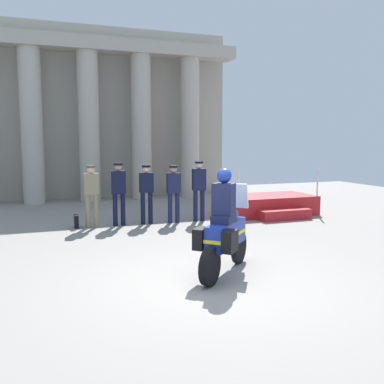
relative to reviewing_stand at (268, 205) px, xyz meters
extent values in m
plane|color=gray|center=(-4.30, -5.53, -0.29)|extent=(28.00, 28.00, 0.00)
cube|color=#A49F91|center=(-4.94, 6.23, 3.18)|extent=(12.10, 0.30, 6.95)
cylinder|color=#B2AD9E|center=(-7.03, 5.23, 2.58)|extent=(0.80, 0.80, 5.75)
cylinder|color=#B2AD9E|center=(-4.94, 5.23, 2.58)|extent=(0.80, 0.80, 5.75)
cylinder|color=#B2AD9E|center=(-2.86, 5.23, 2.58)|extent=(0.80, 0.80, 5.75)
cylinder|color=#B2AD9E|center=(-0.77, 5.23, 2.58)|extent=(0.80, 0.80, 5.75)
cube|color=#ABA697|center=(-4.94, 5.23, 5.71)|extent=(12.10, 1.00, 0.50)
cube|color=#B21E23|center=(0.00, 0.08, 0.01)|extent=(2.95, 1.63, 0.61)
cube|color=#B21E23|center=(0.00, -0.98, -0.14)|extent=(1.62, 0.50, 0.31)
cylinder|color=silver|center=(-1.39, -0.65, 0.77)|extent=(0.05, 0.05, 0.90)
cylinder|color=silver|center=(1.39, -0.65, 0.77)|extent=(0.05, 0.05, 0.90)
cylinder|color=#847A5B|center=(-5.70, -0.16, 0.16)|extent=(0.13, 0.13, 0.91)
cylinder|color=#847A5B|center=(-5.48, -0.16, 0.16)|extent=(0.13, 0.13, 0.91)
cube|color=#847A5B|center=(-5.59, -0.16, 0.91)|extent=(0.39, 0.25, 0.57)
sphere|color=beige|center=(-5.59, -0.16, 1.30)|extent=(0.21, 0.21, 0.21)
cylinder|color=#4F4937|center=(-5.59, -0.16, 1.38)|extent=(0.24, 0.24, 0.06)
cylinder|color=black|center=(-4.96, -0.17, 0.15)|extent=(0.13, 0.13, 0.89)
cylinder|color=black|center=(-4.74, -0.17, 0.15)|extent=(0.13, 0.13, 0.89)
cube|color=black|center=(-4.85, -0.17, 0.92)|extent=(0.39, 0.25, 0.64)
sphere|color=tan|center=(-4.85, -0.17, 1.35)|extent=(0.21, 0.21, 0.21)
cylinder|color=black|center=(-4.85, -0.17, 1.43)|extent=(0.24, 0.24, 0.06)
cylinder|color=black|center=(-4.17, -0.21, 0.16)|extent=(0.13, 0.13, 0.91)
cylinder|color=black|center=(-3.95, -0.21, 0.16)|extent=(0.13, 0.13, 0.91)
cube|color=black|center=(-4.06, -0.21, 0.89)|extent=(0.39, 0.25, 0.56)
sphere|color=beige|center=(-4.06, -0.21, 1.28)|extent=(0.21, 0.21, 0.21)
cylinder|color=black|center=(-4.06, -0.21, 1.36)|extent=(0.24, 0.24, 0.06)
cylinder|color=#191E42|center=(-3.40, -0.32, 0.14)|extent=(0.13, 0.13, 0.87)
cylinder|color=#191E42|center=(-3.18, -0.32, 0.14)|extent=(0.13, 0.13, 0.87)
cube|color=#191E42|center=(-3.29, -0.32, 0.87)|extent=(0.39, 0.25, 0.58)
sphere|color=tan|center=(-3.29, -0.32, 1.26)|extent=(0.21, 0.21, 0.21)
cylinder|color=black|center=(-3.29, -0.32, 1.34)|extent=(0.24, 0.24, 0.06)
cylinder|color=#141938|center=(-2.62, -0.31, 0.16)|extent=(0.13, 0.13, 0.92)
cylinder|color=#141938|center=(-2.40, -0.31, 0.16)|extent=(0.13, 0.13, 0.92)
cube|color=#141938|center=(-2.51, -0.31, 0.94)|extent=(0.39, 0.25, 0.64)
sphere|color=beige|center=(-2.51, -0.31, 1.36)|extent=(0.21, 0.21, 0.21)
cylinder|color=black|center=(-2.51, -0.31, 1.44)|extent=(0.24, 0.24, 0.06)
cylinder|color=black|center=(-3.38, -4.70, 0.03)|extent=(0.53, 0.52, 0.64)
cylinder|color=black|center=(-4.41, -5.72, 0.03)|extent=(0.55, 0.55, 0.64)
cube|color=navy|center=(-3.90, -5.21, 0.43)|extent=(1.11, 1.10, 0.44)
ellipsoid|color=navy|center=(-3.79, -5.10, 0.75)|extent=(0.60, 0.59, 0.26)
cube|color=yellow|center=(-3.90, -5.21, 0.41)|extent=(1.13, 1.12, 0.06)
cube|color=silver|center=(-3.47, -4.79, 1.05)|extent=(0.39, 0.40, 0.47)
cube|color=black|center=(-4.44, -5.37, 0.43)|extent=(0.38, 0.38, 0.36)
cube|color=black|center=(-4.07, -5.74, 0.43)|extent=(0.38, 0.38, 0.36)
cube|color=#191E42|center=(-3.98, -5.29, 0.72)|extent=(0.52, 0.52, 0.14)
cube|color=#191E42|center=(-3.98, -5.29, 1.07)|extent=(0.44, 0.44, 0.56)
sphere|color=navy|center=(-3.97, -5.28, 1.48)|extent=(0.26, 0.26, 0.26)
cube|color=black|center=(-6.01, -0.09, -0.11)|extent=(0.10, 0.32, 0.36)
camera|label=1|loc=(-7.10, -12.11, 2.09)|focal=40.66mm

